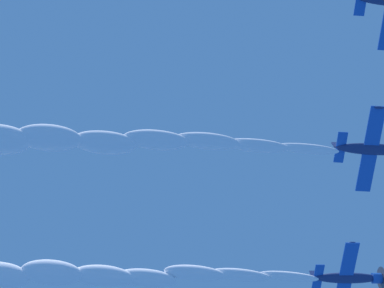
% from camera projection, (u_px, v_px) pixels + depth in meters
% --- Properties ---
extents(airplane_left_wingman, '(9.09, 10.15, 2.79)m').
position_uv_depth(airplane_left_wingman, '(349.00, 278.00, 71.69)').
color(airplane_left_wingman, navy).
extents(airplane_right_wingman, '(9.10, 10.15, 2.80)m').
position_uv_depth(airplane_right_wingman, '(375.00, 149.00, 66.42)').
color(airplane_right_wingman, navy).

